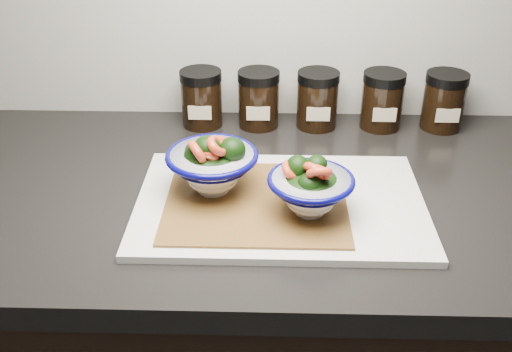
{
  "coord_description": "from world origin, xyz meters",
  "views": [
    {
      "loc": [
        -0.07,
        0.6,
        1.41
      ],
      "look_at": [
        -0.09,
        1.38,
        0.96
      ],
      "focal_mm": 42.0,
      "sensor_mm": 36.0,
      "label": 1
    }
  ],
  "objects_px": {
    "spice_jar_a": "(202,98)",
    "spice_jar_c": "(317,99)",
    "spice_jar_d": "(382,100)",
    "spice_jar_e": "(444,101)",
    "bowl_right": "(310,188)",
    "spice_jar_b": "(259,99)",
    "bowl_left": "(212,164)",
    "cutting_board": "(280,203)"
  },
  "relations": [
    {
      "from": "spice_jar_a",
      "to": "spice_jar_e",
      "type": "height_order",
      "value": "same"
    },
    {
      "from": "bowl_left",
      "to": "bowl_right",
      "type": "height_order",
      "value": "bowl_left"
    },
    {
      "from": "spice_jar_c",
      "to": "spice_jar_d",
      "type": "xyz_separation_m",
      "value": [
        0.13,
        0.0,
        0.0
      ]
    },
    {
      "from": "spice_jar_c",
      "to": "spice_jar_a",
      "type": "bearing_deg",
      "value": 180.0
    },
    {
      "from": "cutting_board",
      "to": "spice_jar_a",
      "type": "distance_m",
      "value": 0.34
    },
    {
      "from": "spice_jar_b",
      "to": "spice_jar_e",
      "type": "height_order",
      "value": "same"
    },
    {
      "from": "spice_jar_a",
      "to": "spice_jar_d",
      "type": "bearing_deg",
      "value": 0.0
    },
    {
      "from": "spice_jar_b",
      "to": "spice_jar_d",
      "type": "xyz_separation_m",
      "value": [
        0.24,
        0.0,
        0.0
      ]
    },
    {
      "from": "cutting_board",
      "to": "spice_jar_c",
      "type": "bearing_deg",
      "value": 76.13
    },
    {
      "from": "bowl_right",
      "to": "spice_jar_a",
      "type": "height_order",
      "value": "bowl_right"
    },
    {
      "from": "spice_jar_a",
      "to": "bowl_left",
      "type": "bearing_deg",
      "value": -80.45
    },
    {
      "from": "bowl_right",
      "to": "spice_jar_d",
      "type": "relative_size",
      "value": 1.15
    },
    {
      "from": "spice_jar_a",
      "to": "spice_jar_b",
      "type": "relative_size",
      "value": 1.0
    },
    {
      "from": "spice_jar_a",
      "to": "spice_jar_e",
      "type": "distance_m",
      "value": 0.47
    },
    {
      "from": "spice_jar_b",
      "to": "bowl_right",
      "type": "bearing_deg",
      "value": -75.93
    },
    {
      "from": "spice_jar_d",
      "to": "spice_jar_e",
      "type": "distance_m",
      "value": 0.12
    },
    {
      "from": "bowl_left",
      "to": "spice_jar_c",
      "type": "height_order",
      "value": "bowl_left"
    },
    {
      "from": "bowl_left",
      "to": "spice_jar_c",
      "type": "relative_size",
      "value": 1.29
    },
    {
      "from": "spice_jar_c",
      "to": "spice_jar_e",
      "type": "bearing_deg",
      "value": 0.0
    },
    {
      "from": "bowl_right",
      "to": "spice_jar_b",
      "type": "height_order",
      "value": "bowl_right"
    },
    {
      "from": "cutting_board",
      "to": "spice_jar_a",
      "type": "height_order",
      "value": "spice_jar_a"
    },
    {
      "from": "bowl_left",
      "to": "spice_jar_c",
      "type": "xyz_separation_m",
      "value": [
        0.18,
        0.28,
        -0.01
      ]
    },
    {
      "from": "cutting_board",
      "to": "bowl_left",
      "type": "bearing_deg",
      "value": 168.91
    },
    {
      "from": "cutting_board",
      "to": "spice_jar_d",
      "type": "xyz_separation_m",
      "value": [
        0.2,
        0.3,
        0.05
      ]
    },
    {
      "from": "spice_jar_e",
      "to": "spice_jar_a",
      "type": "bearing_deg",
      "value": 180.0
    },
    {
      "from": "bowl_right",
      "to": "spice_jar_e",
      "type": "xyz_separation_m",
      "value": [
        0.28,
        0.34,
        -0.0
      ]
    },
    {
      "from": "bowl_left",
      "to": "spice_jar_a",
      "type": "height_order",
      "value": "bowl_left"
    },
    {
      "from": "spice_jar_d",
      "to": "spice_jar_c",
      "type": "bearing_deg",
      "value": 180.0
    },
    {
      "from": "spice_jar_e",
      "to": "bowl_left",
      "type": "bearing_deg",
      "value": -146.92
    },
    {
      "from": "spice_jar_b",
      "to": "bowl_left",
      "type": "bearing_deg",
      "value": -103.26
    },
    {
      "from": "spice_jar_e",
      "to": "spice_jar_d",
      "type": "bearing_deg",
      "value": 180.0
    },
    {
      "from": "bowl_left",
      "to": "spice_jar_e",
      "type": "relative_size",
      "value": 1.29
    },
    {
      "from": "bowl_left",
      "to": "spice_jar_a",
      "type": "relative_size",
      "value": 1.29
    },
    {
      "from": "cutting_board",
      "to": "spice_jar_c",
      "type": "relative_size",
      "value": 3.98
    },
    {
      "from": "cutting_board",
      "to": "spice_jar_b",
      "type": "xyz_separation_m",
      "value": [
        -0.04,
        0.3,
        0.05
      ]
    },
    {
      "from": "spice_jar_b",
      "to": "spice_jar_e",
      "type": "relative_size",
      "value": 1.0
    },
    {
      "from": "spice_jar_a",
      "to": "spice_jar_b",
      "type": "xyz_separation_m",
      "value": [
        0.11,
        0.0,
        0.0
      ]
    },
    {
      "from": "bowl_left",
      "to": "spice_jar_b",
      "type": "height_order",
      "value": "bowl_left"
    },
    {
      "from": "spice_jar_a",
      "to": "spice_jar_c",
      "type": "distance_m",
      "value": 0.23
    },
    {
      "from": "cutting_board",
      "to": "bowl_left",
      "type": "relative_size",
      "value": 3.08
    },
    {
      "from": "spice_jar_a",
      "to": "spice_jar_c",
      "type": "height_order",
      "value": "same"
    },
    {
      "from": "spice_jar_c",
      "to": "spice_jar_e",
      "type": "distance_m",
      "value": 0.25
    }
  ]
}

